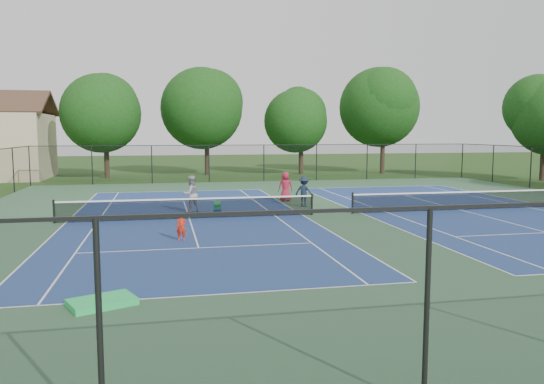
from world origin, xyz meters
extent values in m
plane|color=#234716|center=(0.00, 0.00, 0.00)|extent=(140.00, 140.00, 0.00)
cube|color=#335B3B|center=(0.00, 0.00, 0.00)|extent=(36.00, 36.00, 0.01)
cube|color=navy|center=(-7.00, 0.00, 0.01)|extent=(10.97, 23.77, 0.00)
cube|color=white|center=(-7.00, 11.88, 0.01)|extent=(10.97, 0.06, 0.00)
cube|color=white|center=(-7.00, -11.88, 0.01)|extent=(10.97, 0.06, 0.00)
cube|color=white|center=(-12.48, 0.00, 0.01)|extent=(0.06, 23.77, 0.00)
cube|color=white|center=(-1.51, 0.00, 0.01)|extent=(0.06, 23.77, 0.00)
cube|color=white|center=(-11.12, 0.00, 0.01)|extent=(0.06, 23.77, 0.00)
cube|color=white|center=(-2.88, 0.00, 0.01)|extent=(0.06, 23.77, 0.00)
cube|color=white|center=(-7.00, 6.40, 0.01)|extent=(8.23, 0.06, 0.00)
cube|color=white|center=(-7.00, -6.40, 0.01)|extent=(8.23, 0.06, 0.00)
cube|color=white|center=(-7.00, 0.00, 0.01)|extent=(0.06, 12.80, 0.00)
cylinder|color=black|center=(-12.95, 0.00, 0.54)|extent=(0.10, 0.10, 1.07)
cylinder|color=black|center=(-1.05, 0.00, 0.54)|extent=(0.10, 0.10, 1.07)
cube|color=black|center=(-7.00, 0.00, 0.47)|extent=(11.90, 0.01, 0.90)
cube|color=white|center=(-7.00, 0.00, 0.95)|extent=(11.90, 0.04, 0.07)
cube|color=navy|center=(7.00, 0.00, 0.01)|extent=(10.97, 23.77, 0.00)
cube|color=white|center=(7.00, 11.88, 0.01)|extent=(10.97, 0.06, 0.00)
cube|color=white|center=(1.51, 0.00, 0.01)|extent=(0.06, 23.77, 0.00)
cube|color=white|center=(2.88, 0.00, 0.01)|extent=(0.06, 23.77, 0.00)
cube|color=white|center=(11.12, 0.00, 0.01)|extent=(0.06, 23.77, 0.00)
cube|color=white|center=(7.00, 6.40, 0.01)|extent=(8.23, 0.06, 0.00)
cube|color=white|center=(7.00, 0.00, 0.01)|extent=(0.06, 12.80, 0.00)
cylinder|color=black|center=(1.05, 0.00, 0.54)|extent=(0.10, 0.10, 1.07)
cube|color=black|center=(7.00, 0.00, 0.47)|extent=(11.90, 0.01, 0.90)
cube|color=white|center=(7.00, 0.00, 0.95)|extent=(11.90, 0.04, 0.07)
cylinder|color=black|center=(-18.00, 18.00, 1.50)|extent=(0.08, 0.08, 3.00)
cylinder|color=black|center=(-13.50, 18.00, 1.50)|extent=(0.08, 0.08, 3.00)
cylinder|color=black|center=(-9.00, 18.00, 1.50)|extent=(0.08, 0.08, 3.00)
cylinder|color=black|center=(-9.00, -18.00, 1.50)|extent=(0.08, 0.08, 3.00)
cylinder|color=black|center=(-4.50, 18.00, 1.50)|extent=(0.08, 0.08, 3.00)
cylinder|color=black|center=(-4.50, -18.00, 1.50)|extent=(0.08, 0.08, 3.00)
cylinder|color=black|center=(0.00, 18.00, 1.50)|extent=(0.08, 0.08, 3.00)
cylinder|color=black|center=(4.50, 18.00, 1.50)|extent=(0.08, 0.08, 3.00)
cylinder|color=black|center=(9.00, 18.00, 1.50)|extent=(0.08, 0.08, 3.00)
cylinder|color=black|center=(13.50, 18.00, 1.50)|extent=(0.08, 0.08, 3.00)
cylinder|color=black|center=(18.00, 18.00, 1.50)|extent=(0.08, 0.08, 3.00)
cylinder|color=black|center=(18.00, 9.00, 1.50)|extent=(0.08, 0.08, 3.00)
cylinder|color=black|center=(18.00, 13.50, 1.50)|extent=(0.08, 0.08, 3.00)
cylinder|color=black|center=(-18.00, 13.50, 1.50)|extent=(0.08, 0.08, 3.00)
cube|color=black|center=(0.00, 18.00, 1.50)|extent=(36.00, 0.01, 3.00)
cube|color=black|center=(0.00, 18.00, 3.00)|extent=(36.00, 0.05, 0.05)
cylinder|color=#2D2116|center=(-13.00, 24.00, 1.89)|extent=(0.44, 0.44, 3.78)
sphere|color=#173A0F|center=(-13.00, 24.00, 5.65)|extent=(6.80, 6.80, 6.80)
sphere|color=#173A0F|center=(-13.00, 24.00, 6.31)|extent=(5.58, 5.58, 5.58)
sphere|color=#173A0F|center=(-13.00, 24.00, 6.98)|extent=(4.35, 4.35, 4.35)
cylinder|color=#2D2116|center=(-4.00, 26.00, 2.07)|extent=(0.44, 0.44, 4.14)
sphere|color=#173A0F|center=(-4.00, 26.00, 6.23)|extent=(7.60, 7.60, 7.60)
sphere|color=#173A0F|center=(-4.00, 26.00, 6.85)|extent=(6.23, 6.23, 6.23)
sphere|color=#173A0F|center=(-4.00, 26.00, 7.48)|extent=(4.86, 4.86, 4.86)
cylinder|color=#2D2116|center=(5.00, 25.00, 1.71)|extent=(0.44, 0.44, 3.42)
sphere|color=#173A0F|center=(5.00, 25.00, 5.07)|extent=(6.00, 6.00, 6.00)
sphere|color=#173A0F|center=(5.00, 25.00, 5.77)|extent=(4.92, 4.92, 4.92)
sphere|color=#173A0F|center=(5.00, 25.00, 6.48)|extent=(3.84, 3.84, 3.84)
cylinder|color=#2D2116|center=(13.00, 24.00, 2.16)|extent=(0.44, 0.44, 4.32)
sphere|color=#173A0F|center=(13.00, 24.00, 6.46)|extent=(7.80, 7.80, 7.80)
sphere|color=#173A0F|center=(13.00, 24.00, 7.08)|extent=(6.40, 6.40, 6.40)
sphere|color=#173A0F|center=(13.00, 24.00, 7.69)|extent=(4.99, 4.99, 4.99)
cylinder|color=#2D2116|center=(23.00, 14.00, 1.80)|extent=(0.44, 0.44, 3.60)
imported|color=red|center=(-7.53, -4.96, 0.52)|extent=(0.40, 0.28, 1.05)
imported|color=gray|center=(-6.81, 2.02, 0.94)|extent=(1.12, 1.02, 1.88)
imported|color=#172132|center=(-0.66, 2.91, 0.83)|extent=(1.22, 1.13, 1.65)
imported|color=maroon|center=(-1.14, 5.31, 0.87)|extent=(0.89, 0.61, 1.74)
cube|color=navy|center=(-5.60, 0.80, 0.16)|extent=(0.42, 0.37, 0.33)
cube|color=green|center=(-5.60, 0.80, 0.51)|extent=(0.37, 0.32, 0.36)
cube|color=#1CC654|center=(-9.64, -12.16, 0.09)|extent=(1.72, 1.45, 0.16)
camera|label=1|loc=(-8.17, -24.76, 4.05)|focal=35.00mm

